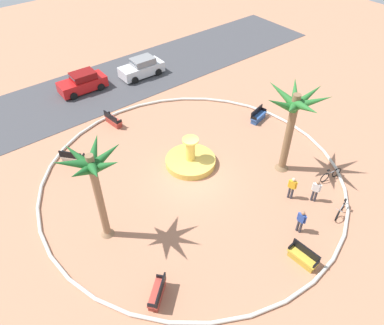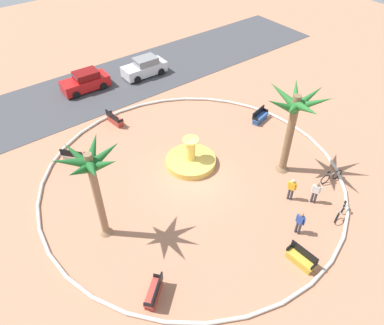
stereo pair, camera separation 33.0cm
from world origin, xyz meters
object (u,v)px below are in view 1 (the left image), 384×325
object	(u,v)px
palm_tree_by_curb	(93,174)
bicycle_red_frame	(341,210)
person_pedestrian_stroll	(292,187)
fountain	(190,160)
bench_east	(113,121)
bench_north	(73,158)
person_cyclist_helmet	(316,190)
parked_car_leftmost	(83,83)
bench_west	(303,257)
bicycle_by_lamppost	(331,175)
person_cyclist_photo	(301,220)
bench_southwest	(158,294)
palm_tree_near_fountain	(294,112)
bench_southeast	(258,116)
parked_car_second	(142,68)

from	to	relation	value
palm_tree_by_curb	bicycle_red_frame	bearing A→B (deg)	-32.31
person_pedestrian_stroll	bicycle_red_frame	bearing A→B (deg)	-64.72
fountain	bench_east	xyz separation A→B (m)	(-1.77, 7.21, 0.04)
bench_east	bench_north	size ratio (longest dim) A/B	1.06
bench_north	person_cyclist_helmet	xyz separation A→B (m)	(9.75, -12.29, 0.56)
bench_east	parked_car_leftmost	bearing A→B (deg)	85.23
bench_west	bench_east	bearing A→B (deg)	95.23
bicycle_red_frame	bench_east	bearing A→B (deg)	109.87
fountain	person_cyclist_helmet	size ratio (longest dim) A/B	2.05
person_pedestrian_stroll	bench_west	bearing A→B (deg)	-131.91
bicycle_by_lamppost	person_cyclist_photo	size ratio (longest dim) A/B	1.04
bench_west	person_pedestrian_stroll	world-z (taller)	person_pedestrian_stroll
bench_southwest	bench_east	bearing A→B (deg)	68.53
bicycle_red_frame	person_pedestrian_stroll	size ratio (longest dim) A/B	1.02
palm_tree_near_fountain	person_cyclist_helmet	distance (m)	4.74
bench_west	bench_southeast	world-z (taller)	same
palm_tree_near_fountain	person_cyclist_photo	bearing A→B (deg)	-129.27
palm_tree_near_fountain	parked_car_leftmost	distance (m)	18.61
parked_car_leftmost	bicycle_by_lamppost	bearing A→B (deg)	-69.83
person_cyclist_helmet	person_cyclist_photo	world-z (taller)	person_cyclist_photo
bench_southwest	person_cyclist_helmet	world-z (taller)	person_cyclist_helmet
palm_tree_near_fountain	person_pedestrian_stroll	world-z (taller)	palm_tree_near_fountain
bicycle_red_frame	bench_southeast	bearing A→B (deg)	71.59
person_cyclist_helmet	bench_east	bearing A→B (deg)	110.76
bench_southeast	bicycle_red_frame	bearing A→B (deg)	-108.41
bicycle_red_frame	person_cyclist_photo	distance (m)	2.99
bench_north	bicycle_by_lamppost	xyz separation A→B (m)	(12.10, -11.78, 0.04)
bench_southwest	parked_car_second	size ratio (longest dim) A/B	0.38
bench_north	person_pedestrian_stroll	size ratio (longest dim) A/B	0.94
bench_north	bicycle_red_frame	size ratio (longest dim) A/B	0.92
person_pedestrian_stroll	parked_car_leftmost	distance (m)	19.82
bench_southwest	bicycle_red_frame	xyz separation A→B (m)	(11.23, -2.30, 0.04)
bench_north	bicycle_red_frame	distance (m)	17.20
bench_west	bench_southwest	xyz separation A→B (m)	(-6.95, 2.98, 0.00)
fountain	palm_tree_near_fountain	bearing A→B (deg)	-42.51
person_cyclist_helmet	parked_car_second	world-z (taller)	parked_car_second
bicycle_red_frame	fountain	bearing A→B (deg)	114.52
bicycle_red_frame	bench_west	bearing A→B (deg)	-170.85
bench_north	fountain	bearing A→B (deg)	-39.94
person_cyclist_helmet	parked_car_second	bearing A→B (deg)	88.74
bench_west	parked_car_leftmost	world-z (taller)	parked_car_leftmost
palm_tree_near_fountain	parked_car_leftmost	bearing A→B (deg)	108.38
palm_tree_near_fountain	person_pedestrian_stroll	size ratio (longest dim) A/B	3.57
palm_tree_by_curb	bench_southwest	size ratio (longest dim) A/B	3.84
bench_east	person_cyclist_photo	xyz separation A→B (m)	(2.94, -15.38, 0.57)
bench_east	bench_north	xyz separation A→B (m)	(-4.28, -2.15, 0.00)
person_pedestrian_stroll	parked_car_leftmost	world-z (taller)	parked_car_leftmost
bicycle_red_frame	person_pedestrian_stroll	xyz separation A→B (m)	(-1.26, 2.67, 0.54)
bench_southwest	parked_car_second	bearing A→B (deg)	59.08
bench_north	person_cyclist_photo	bearing A→B (deg)	-61.35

